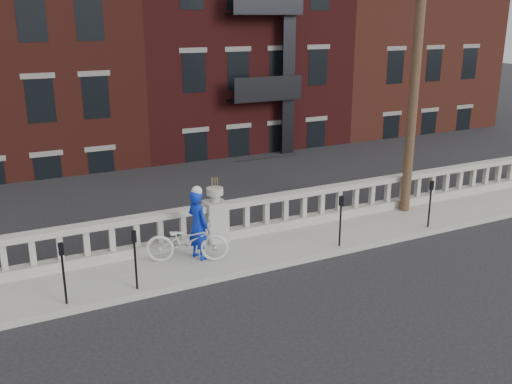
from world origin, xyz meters
TOP-DOWN VIEW (x-y plane):
  - ground at (0.00, 0.00)m, footprint 120.00×120.00m
  - sidewalk at (0.00, 3.00)m, footprint 32.00×2.20m
  - balustrade at (0.00, 3.95)m, footprint 28.00×0.34m
  - planter_pedestal at (0.00, 3.95)m, footprint 0.55×0.55m
  - lower_level at (0.56, 23.04)m, footprint 80.00×44.00m
  - utility_pole at (6.20, 3.60)m, footprint 1.60×0.28m
  - parking_meter_a at (-4.16, 2.15)m, footprint 0.10×0.09m
  - parking_meter_b at (-2.66, 2.15)m, footprint 0.10×0.09m
  - parking_meter_c at (2.73, 2.15)m, footprint 0.10×0.09m
  - parking_meter_d at (5.79, 2.15)m, footprint 0.10×0.09m
  - bicycle at (-1.14, 3.05)m, footprint 2.11×1.45m
  - cyclist at (-0.83, 3.10)m, footprint 0.60×0.74m

SIDE VIEW (x-z plane):
  - ground at x=0.00m, z-range 0.00..0.00m
  - sidewalk at x=0.00m, z-range 0.00..0.15m
  - balustrade at x=0.00m, z-range 0.13..1.16m
  - bicycle at x=-1.14m, z-range 0.15..1.20m
  - planter_pedestal at x=0.00m, z-range -0.05..1.71m
  - parking_meter_a at x=-4.16m, z-range 0.32..1.68m
  - parking_meter_b at x=-2.66m, z-range 0.32..1.68m
  - parking_meter_c at x=2.73m, z-range 0.32..1.68m
  - parking_meter_d at x=5.79m, z-range 0.32..1.68m
  - cyclist at x=-0.83m, z-range 0.15..1.90m
  - lower_level at x=0.56m, z-range -7.77..13.03m
  - utility_pole at x=6.20m, z-range 0.24..10.24m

